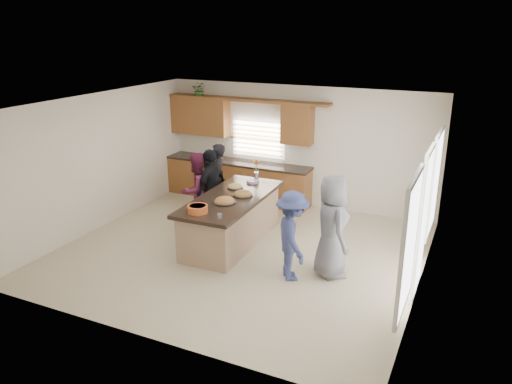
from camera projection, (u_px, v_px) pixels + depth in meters
The scene contains 18 objects.
floor at pixel (241, 251), 9.48m from camera, with size 6.50×6.50×0.00m, color #C6B793.
room_shell at pixel (239, 154), 8.87m from camera, with size 6.52×6.02×2.81m.
back_cabinetry at pixel (236, 162), 12.12m from camera, with size 4.08×0.66×2.46m.
right_wall_glazing at pixel (423, 214), 7.65m from camera, with size 0.06×4.00×2.25m.
island at pixel (231, 221), 9.75m from camera, with size 1.22×2.73×0.95m.
platter_front at pixel (225, 202), 9.24m from camera, with size 0.44×0.44×0.18m.
platter_mid at pixel (243, 194), 9.63m from camera, with size 0.40×0.40×0.16m.
platter_back at pixel (235, 187), 10.08m from camera, with size 0.33×0.33×0.13m.
salad_bowl at pixel (198, 209), 8.76m from camera, with size 0.36×0.36×0.13m.
clear_cup at pixel (220, 216), 8.50m from camera, with size 0.08×0.08×0.09m, color white.
plate_stack at pixel (253, 182), 10.42m from camera, with size 0.25×0.25×0.05m, color #AB82BD.
flower_vase at pixel (256, 169), 10.55m from camera, with size 0.14×0.14×0.44m.
potted_plant at pixel (199, 90), 12.07m from camera, with size 0.34×0.29×0.37m, color #336F2C.
woman_left_back at pixel (217, 179), 11.17m from camera, with size 0.59×0.38×1.61m, color black.
woman_left_mid at pixel (197, 190), 10.42m from camera, with size 0.78×0.61×1.61m, color #601C3A.
woman_left_front at pixel (211, 189), 10.38m from camera, with size 0.99×0.41×1.70m, color black.
woman_right_back at pixel (292, 236), 8.25m from camera, with size 1.00×0.57×1.54m, color navy.
woman_right_front at pixel (332, 226), 8.34m from camera, with size 0.87×0.57×1.78m, color slate.
Camera 1 is at (3.89, -7.69, 4.10)m, focal length 35.00 mm.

